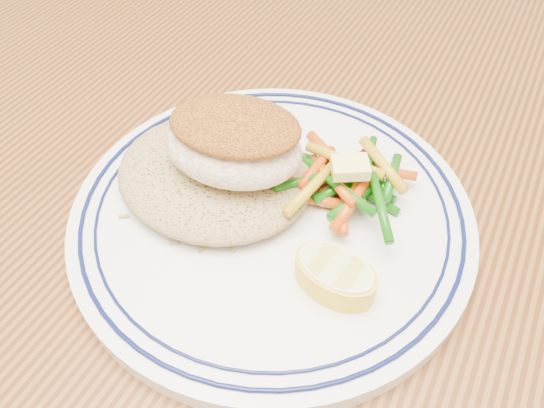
% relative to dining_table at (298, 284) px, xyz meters
% --- Properties ---
extents(dining_table, '(1.50, 0.90, 0.75)m').
position_rel_dining_table_xyz_m(dining_table, '(0.00, 0.00, 0.00)').
color(dining_table, '#4C270F').
rests_on(dining_table, ground).
extents(plate, '(0.29, 0.29, 0.02)m').
position_rel_dining_table_xyz_m(plate, '(-0.02, -0.02, 0.11)').
color(plate, white).
rests_on(plate, dining_table).
extents(rice_pilaf, '(0.15, 0.13, 0.03)m').
position_rel_dining_table_xyz_m(rice_pilaf, '(-0.06, -0.02, 0.13)').
color(rice_pilaf, olive).
rests_on(rice_pilaf, plate).
extents(fish_fillet, '(0.11, 0.09, 0.05)m').
position_rel_dining_table_xyz_m(fish_fillet, '(-0.05, -0.01, 0.16)').
color(fish_fillet, '#F6E5CB').
rests_on(fish_fillet, rice_pilaf).
extents(vegetable_pile, '(0.10, 0.10, 0.03)m').
position_rel_dining_table_xyz_m(vegetable_pile, '(0.03, 0.02, 0.13)').
color(vegetable_pile, '#BF9414').
rests_on(vegetable_pile, plate).
extents(butter_pat, '(0.03, 0.03, 0.01)m').
position_rel_dining_table_xyz_m(butter_pat, '(0.03, 0.01, 0.14)').
color(butter_pat, '#F5E778').
rests_on(butter_pat, vegetable_pile).
extents(lemon_wedge, '(0.06, 0.06, 0.02)m').
position_rel_dining_table_xyz_m(lemon_wedge, '(0.05, -0.06, 0.12)').
color(lemon_wedge, yellow).
rests_on(lemon_wedge, plate).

